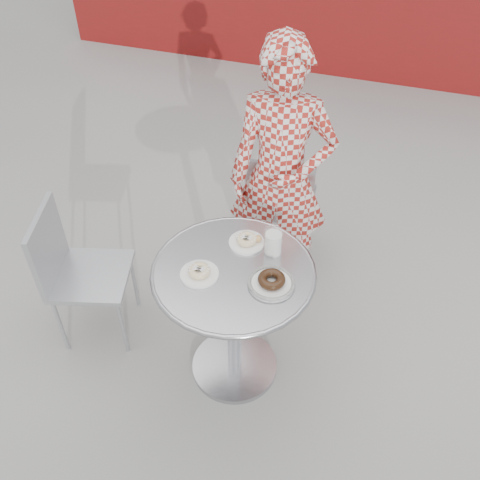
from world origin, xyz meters
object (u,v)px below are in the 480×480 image
(bistro_table, at_px, (234,297))
(chair_far, at_px, (280,222))
(chair_left, at_px, (95,296))
(plate_near, at_px, (199,272))
(plate_far, at_px, (247,241))
(milk_cup, at_px, (273,242))
(seated_person, at_px, (281,178))
(plate_checker, at_px, (271,282))

(bistro_table, distance_m, chair_far, 0.99)
(chair_left, height_order, plate_near, chair_left)
(plate_far, xyz_separation_m, milk_cup, (0.13, -0.02, 0.04))
(bistro_table, bearing_deg, milk_cup, 51.29)
(seated_person, distance_m, plate_checker, 0.75)
(plate_checker, bearing_deg, plate_far, 129.36)
(seated_person, bearing_deg, bistro_table, -99.93)
(chair_far, relative_size, chair_left, 0.99)
(plate_far, distance_m, plate_near, 0.29)
(seated_person, xyz_separation_m, plate_near, (-0.16, -0.78, 0.00))
(plate_near, relative_size, milk_cup, 1.29)
(chair_far, xyz_separation_m, plate_near, (-0.12, -1.01, 0.51))
(seated_person, height_order, plate_far, seated_person)
(seated_person, xyz_separation_m, plate_far, (-0.02, -0.52, 0.00))
(chair_far, xyz_separation_m, milk_cup, (0.14, -0.77, 0.56))
(plate_far, xyz_separation_m, plate_checker, (0.18, -0.21, -0.00))
(chair_far, height_order, plate_near, chair_far)
(plate_near, height_order, milk_cup, milk_cup)
(seated_person, height_order, plate_near, seated_person)
(plate_far, relative_size, plate_near, 0.97)
(chair_far, xyz_separation_m, plate_checker, (0.19, -0.97, 0.51))
(bistro_table, relative_size, milk_cup, 5.69)
(milk_cup, bearing_deg, plate_far, 171.84)
(seated_person, relative_size, plate_far, 9.22)
(chair_left, xyz_separation_m, plate_near, (0.67, -0.10, 0.51))
(chair_far, relative_size, plate_far, 4.87)
(chair_left, bearing_deg, chair_far, -57.11)
(chair_far, xyz_separation_m, chair_left, (-0.79, -0.91, 0.00))
(bistro_table, distance_m, plate_checker, 0.27)
(chair_left, bearing_deg, milk_cup, -97.68)
(plate_near, height_order, plate_checker, plate_checker)
(seated_person, relative_size, milk_cup, 11.59)
(milk_cup, bearing_deg, plate_near, -137.90)
(chair_left, height_order, milk_cup, milk_cup)
(plate_checker, bearing_deg, chair_far, 101.20)
(bistro_table, xyz_separation_m, plate_far, (0.01, 0.18, 0.20))
(chair_far, bearing_deg, seated_person, 93.04)
(plate_checker, xyz_separation_m, milk_cup, (-0.05, 0.20, 0.04))
(seated_person, xyz_separation_m, plate_checker, (0.15, -0.73, 0.00))
(chair_left, height_order, plate_far, chair_left)
(chair_left, bearing_deg, plate_far, -95.16)
(bistro_table, height_order, plate_near, plate_near)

